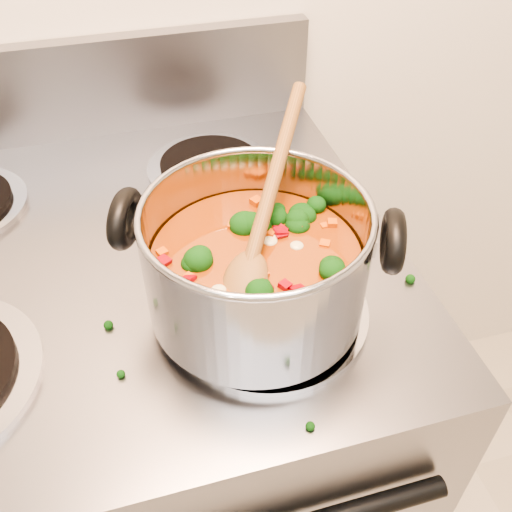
% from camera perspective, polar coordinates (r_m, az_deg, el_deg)
% --- Properties ---
extents(electric_range, '(0.79, 0.71, 1.08)m').
position_cam_1_polar(electric_range, '(1.13, -11.24, -17.17)').
color(electric_range, gray).
rests_on(electric_range, ground).
extents(stockpot, '(0.31, 0.25, 0.15)m').
position_cam_1_polar(stockpot, '(0.62, 0.02, -0.80)').
color(stockpot, '#9E9DA5').
rests_on(stockpot, electric_range).
extents(wooden_spoon, '(0.18, 0.27, 0.13)m').
position_cam_1_polar(wooden_spoon, '(0.61, 0.48, 3.12)').
color(wooden_spoon, brown).
rests_on(wooden_spoon, stockpot).
extents(cooktop_crumbs, '(0.30, 0.33, 0.01)m').
position_cam_1_polar(cooktop_crumbs, '(0.73, -2.61, -1.30)').
color(cooktop_crumbs, black).
rests_on(cooktop_crumbs, electric_range).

